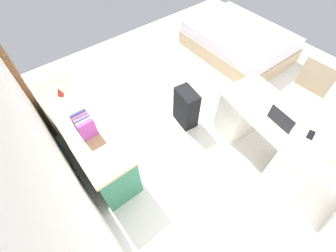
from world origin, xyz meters
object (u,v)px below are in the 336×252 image
bed (239,42)px  cell_phone_near_laptop (311,135)px  desk (269,135)px  laptop (283,120)px  desk_lamp (331,136)px  office_chair (301,98)px  credenza (87,137)px  computer_mouse (267,106)px  suitcase_black (186,108)px  figurine_small (59,91)px

bed → cell_phone_near_laptop: bearing=145.6°
desk → laptop: bearing=134.2°
bed → desk_lamp: bearing=145.2°
laptop → cell_phone_near_laptop: (-0.30, -0.11, -0.04)m
office_chair → credenza: bearing=63.8°
office_chair → computer_mouse: 0.90m
cell_phone_near_laptop → suitcase_black: bearing=7.2°
computer_mouse → figurine_small: (1.71, 1.83, 0.06)m
suitcase_black → office_chair: bearing=-117.2°
bed → figurine_small: size_ratio=17.47×
desk → office_chair: (0.11, -0.85, 0.04)m
laptop → figurine_small: (1.96, 1.76, 0.02)m
laptop → desk_lamp: (-0.45, 0.01, 0.21)m
office_chair → laptop: bearing=100.3°
bed → credenza: bearing=95.7°
bed → office_chair: bearing=158.7°
desk → laptop: laptop is taller
desk → suitcase_black: size_ratio=2.50×
office_chair → bed: bearing=-21.3°
suitcase_black → desk_lamp: size_ratio=1.75×
cell_phone_near_laptop → desk_lamp: (-0.15, 0.12, 0.25)m
bed → suitcase_black: 2.08m
laptop → figurine_small: size_ratio=3.05×
office_chair → laptop: 0.99m
laptop → desk_lamp: size_ratio=0.97×
bed → computer_mouse: bearing=136.4°
computer_mouse → desk_lamp: 0.74m
credenza → computer_mouse: (-1.23, -1.83, 0.37)m
office_chair → desk_lamp: desk_lamp is taller
cell_phone_near_laptop → figurine_small: bearing=26.7°
desk → laptop: 0.40m
laptop → computer_mouse: (0.25, -0.07, -0.03)m
desk → credenza: size_ratio=0.84×
laptop → credenza: bearing=49.9°
desk_lamp → desk: bearing=-8.0°
cell_phone_near_laptop → figurine_small: size_ratio=1.24×
bed → cell_phone_near_laptop: size_ratio=14.13×
suitcase_black → credenza: bearing=83.2°
office_chair → computer_mouse: office_chair is taller
cell_phone_near_laptop → figurine_small: (2.26, 1.87, 0.07)m
laptop → computer_mouse: laptop is taller
desk_lamp → figurine_small: desk_lamp is taller
office_chair → figurine_small: office_chair is taller
office_chair → cell_phone_near_laptop: (-0.46, 0.80, 0.31)m
credenza → cell_phone_near_laptop: bearing=-133.5°
desk → figurine_small: 2.66m
desk → computer_mouse: (0.19, -0.01, 0.36)m
desk → desk_lamp: 0.79m
desk_lamp → suitcase_black: bearing=14.3°
desk → credenza: 2.31m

